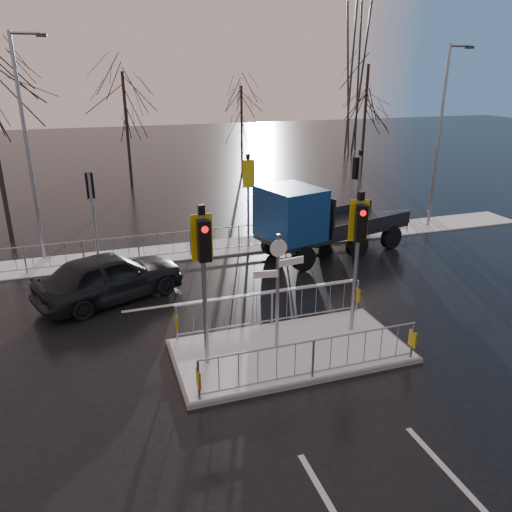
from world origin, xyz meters
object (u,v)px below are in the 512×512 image
object	(u,v)px
flatbed_truck	(309,220)
street_lamp_right	(441,131)
traffic_island	(290,339)
car_far_lane	(110,277)
street_lamp_left	(29,142)

from	to	relation	value
flatbed_truck	street_lamp_right	bearing A→B (deg)	16.43
traffic_island	car_far_lane	distance (m)	6.41
car_far_lane	street_lamp_left	xyz separation A→B (m)	(-2.22, 4.66, 3.70)
traffic_island	car_far_lane	world-z (taller)	traffic_island
street_lamp_right	street_lamp_left	distance (m)	17.03
street_lamp_right	flatbed_truck	bearing A→B (deg)	-163.57
street_lamp_left	flatbed_truck	bearing A→B (deg)	-17.84
traffic_island	street_lamp_left	xyz separation A→B (m)	(-6.42, 9.49, 4.10)
traffic_island	street_lamp_right	bearing A→B (deg)	38.73
flatbed_truck	street_lamp_left	size ratio (longest dim) A/B	0.81
car_far_lane	street_lamp_right	distance (m)	15.65
street_lamp_left	street_lamp_right	bearing A→B (deg)	-3.37
car_far_lane	street_lamp_right	xyz separation A→B (m)	(14.78, 3.66, 3.60)
street_lamp_left	traffic_island	bearing A→B (deg)	-55.93
flatbed_truck	car_far_lane	bearing A→B (deg)	-168.55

